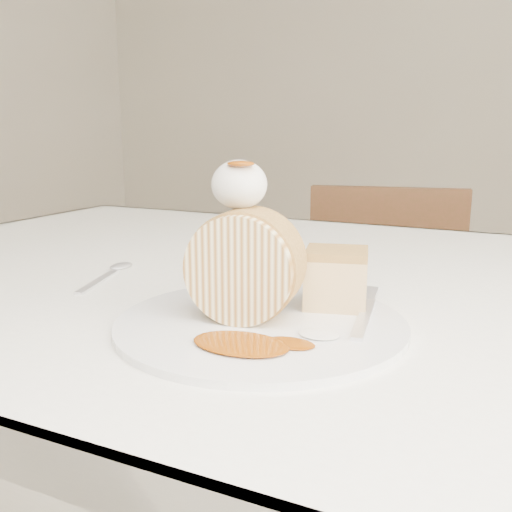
% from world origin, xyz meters
% --- Properties ---
extents(table, '(1.40, 0.90, 0.75)m').
position_xyz_m(table, '(0.00, 0.20, 0.66)').
color(table, silver).
rests_on(table, ground).
extents(chair_far, '(0.44, 0.44, 0.80)m').
position_xyz_m(chair_far, '(-0.05, 1.00, 0.46)').
color(chair_far, brown).
rests_on(chair_far, ground).
extents(plate, '(0.35, 0.35, 0.01)m').
position_xyz_m(plate, '(0.05, -0.00, 0.75)').
color(plate, white).
rests_on(plate, table).
extents(roulade_slice, '(0.11, 0.07, 0.11)m').
position_xyz_m(roulade_slice, '(0.03, -0.00, 0.81)').
color(roulade_slice, beige).
rests_on(roulade_slice, plate).
extents(cake_chunk, '(0.08, 0.07, 0.05)m').
position_xyz_m(cake_chunk, '(0.10, 0.07, 0.78)').
color(cake_chunk, '#B07E42').
rests_on(cake_chunk, plate).
extents(whipped_cream, '(0.05, 0.05, 0.05)m').
position_xyz_m(whipped_cream, '(0.02, 0.01, 0.89)').
color(whipped_cream, white).
rests_on(whipped_cream, roulade_slice).
extents(caramel_drizzle, '(0.03, 0.02, 0.01)m').
position_xyz_m(caramel_drizzle, '(0.02, -0.00, 0.91)').
color(caramel_drizzle, '#813705').
rests_on(caramel_drizzle, whipped_cream).
extents(caramel_pool, '(0.10, 0.08, 0.00)m').
position_xyz_m(caramel_pool, '(0.06, -0.07, 0.76)').
color(caramel_pool, '#813705').
rests_on(caramel_pool, plate).
extents(fork, '(0.05, 0.17, 0.00)m').
position_xyz_m(fork, '(0.14, 0.04, 0.76)').
color(fork, silver).
rests_on(fork, plate).
extents(spoon, '(0.06, 0.14, 0.00)m').
position_xyz_m(spoon, '(-0.21, 0.06, 0.75)').
color(spoon, silver).
rests_on(spoon, table).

